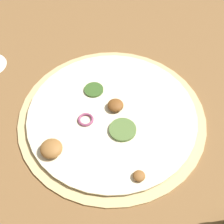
# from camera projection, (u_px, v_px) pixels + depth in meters

# --- Properties ---
(ground_plane) EXTENTS (3.00, 3.00, 0.00)m
(ground_plane) POSITION_uv_depth(u_px,v_px,m) (112.00, 117.00, 0.61)
(ground_plane) COLOR brown
(pizza) EXTENTS (0.36, 0.36, 0.03)m
(pizza) POSITION_uv_depth(u_px,v_px,m) (111.00, 116.00, 0.60)
(pizza) COLOR #D6B77A
(pizza) RESTS_ON ground_plane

